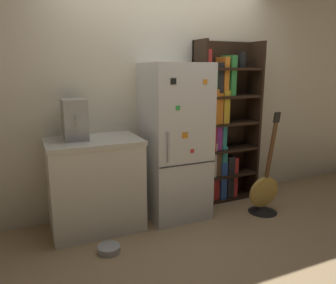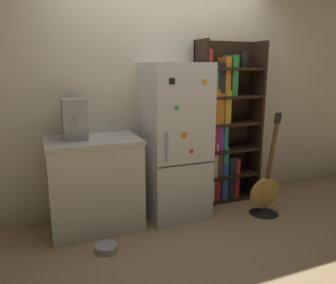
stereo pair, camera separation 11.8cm
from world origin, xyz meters
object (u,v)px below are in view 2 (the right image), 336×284
refrigerator (175,142)px  pet_bowl (106,247)px  bookshelf (220,132)px  guitar (265,199)px  espresso_machine (74,119)px

refrigerator → pet_bowl: bearing=-150.7°
refrigerator → pet_bowl: refrigerator is taller
bookshelf → guitar: 0.93m
espresso_machine → guitar: espresso_machine is taller
bookshelf → pet_bowl: bearing=-156.5°
bookshelf → refrigerator: bearing=-165.1°
espresso_machine → refrigerator: bearing=-3.7°
bookshelf → pet_bowl: (-1.53, -0.67, -0.83)m
espresso_machine → guitar: bearing=-13.2°
espresso_machine → guitar: size_ratio=0.34×
refrigerator → pet_bowl: 1.28m
refrigerator → espresso_machine: size_ratio=4.26×
guitar → pet_bowl: guitar is taller
bookshelf → pet_bowl: 1.86m
espresso_machine → pet_bowl: 1.23m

